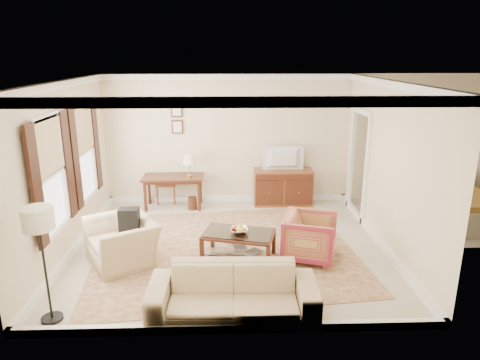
{
  "coord_description": "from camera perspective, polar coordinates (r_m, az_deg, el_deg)",
  "views": [
    {
      "loc": [
        -0.04,
        -7.01,
        3.33
      ],
      "look_at": [
        0.2,
        0.3,
        1.15
      ],
      "focal_mm": 32.0,
      "sensor_mm": 36.0,
      "label": 1
    }
  ],
  "objects": [
    {
      "name": "coffee_table",
      "position": [
        7.15,
        -0.17,
        -7.79
      ],
      "size": [
        1.29,
        0.94,
        0.49
      ],
      "rotation": [
        0.0,
        0.0,
        -0.26
      ],
      "color": "#3F1D12",
      "rests_on": "room_shell"
    },
    {
      "name": "doorway",
      "position": [
        9.22,
        15.54,
        1.83
      ],
      "size": [
        0.1,
        1.12,
        2.25
      ],
      "primitive_type": null,
      "color": "white",
      "rests_on": "room_shell"
    },
    {
      "name": "framed_prints",
      "position": [
        9.64,
        -8.4,
        8.13
      ],
      "size": [
        0.25,
        0.04,
        0.68
      ],
      "primitive_type": null,
      "color": "#3F1D12",
      "rests_on": "room_shell"
    },
    {
      "name": "striped_armchair",
      "position": [
        7.25,
        9.3,
        -7.24
      ],
      "size": [
        0.99,
        1.02,
        0.85
      ],
      "primitive_type": "imported",
      "rotation": [
        0.0,
        0.0,
        1.27
      ],
      "color": "maroon",
      "rests_on": "room_shell"
    },
    {
      "name": "sofa",
      "position": [
        5.72,
        -0.95,
        -13.84
      ],
      "size": [
        2.22,
        0.7,
        0.86
      ],
      "primitive_type": "imported",
      "rotation": [
        0.0,
        0.0,
        -0.03
      ],
      "color": "tan",
      "rests_on": "room_shell"
    },
    {
      "name": "rug",
      "position": [
        7.61,
        -2.03,
        -9.3
      ],
      "size": [
        4.8,
        4.24,
        0.01
      ],
      "primitive_type": "cube",
      "rotation": [
        0.0,
        0.0,
        0.11
      ],
      "color": "maroon",
      "rests_on": "room_shell"
    },
    {
      "name": "floor_lamp",
      "position": [
        5.76,
        -25.22,
        -5.72
      ],
      "size": [
        0.38,
        0.38,
        1.55
      ],
      "color": "black",
      "rests_on": "room_shell"
    },
    {
      "name": "desk_chair",
      "position": [
        9.93,
        -9.79,
        -0.06
      ],
      "size": [
        0.51,
        0.51,
        1.05
      ],
      "primitive_type": null,
      "rotation": [
        0.0,
        0.0,
        0.15
      ],
      "color": "brown",
      "rests_on": "room_shell"
    },
    {
      "name": "backpack",
      "position": [
        7.22,
        -14.56,
        -4.97
      ],
      "size": [
        0.37,
        0.39,
        0.4
      ],
      "primitive_type": "cube",
      "rotation": [
        0.0,
        0.0,
        -0.88
      ],
      "color": "black",
      "rests_on": "club_armchair"
    },
    {
      "name": "tv",
      "position": [
        9.53,
        5.87,
        3.86
      ],
      "size": [
        0.88,
        0.5,
        0.11
      ],
      "primitive_type": "imported",
      "rotation": [
        0.0,
        0.0,
        3.14
      ],
      "color": "black",
      "rests_on": "sideboard"
    },
    {
      "name": "desk_lamp",
      "position": [
        9.41,
        -6.74,
        1.99
      ],
      "size": [
        0.32,
        0.32,
        0.5
      ],
      "primitive_type": null,
      "color": "silver",
      "rests_on": "writing_desk"
    },
    {
      "name": "sideboard",
      "position": [
        9.76,
        5.72,
        -0.93
      ],
      "size": [
        1.31,
        0.5,
        0.81
      ],
      "primitive_type": "cube",
      "color": "brown",
      "rests_on": "room_shell"
    },
    {
      "name": "fruit_bowl",
      "position": [
        7.07,
        -0.11,
        -6.63
      ],
      "size": [
        0.42,
        0.42,
        0.1
      ],
      "primitive_type": "imported",
      "color": "silver",
      "rests_on": "coffee_table"
    },
    {
      "name": "room_shell",
      "position": [
        7.06,
        -1.56,
        9.61
      ],
      "size": [
        5.51,
        5.01,
        2.91
      ],
      "color": "beige",
      "rests_on": "ground"
    },
    {
      "name": "writing_desk",
      "position": [
        9.55,
        -8.92,
        -0.14
      ],
      "size": [
        1.33,
        0.66,
        0.72
      ],
      "color": "#3F1D12",
      "rests_on": "room_shell"
    },
    {
      "name": "annex_bedroom",
      "position": [
        9.8,
        25.8,
        -2.89
      ],
      "size": [
        3.0,
        2.7,
        2.9
      ],
      "color": "beige",
      "rests_on": "ground"
    },
    {
      "name": "book_b",
      "position": [
        7.21,
        1.18,
        -9.27
      ],
      "size": [
        0.18,
        0.24,
        0.38
      ],
      "primitive_type": "imported",
      "rotation": [
        0.0,
        0.0,
        -0.96
      ],
      "color": "brown",
      "rests_on": "coffee_table"
    },
    {
      "name": "club_armchair",
      "position": [
        7.27,
        -15.47,
        -7.03
      ],
      "size": [
        1.21,
        1.34,
        0.98
      ],
      "primitive_type": "imported",
      "rotation": [
        0.0,
        0.0,
        -1.02
      ],
      "color": "tan",
      "rests_on": "room_shell"
    },
    {
      "name": "window_rear",
      "position": [
        8.53,
        -20.04,
        3.54
      ],
      "size": [
        0.12,
        1.56,
        1.8
      ],
      "primitive_type": null,
      "color": "#CCB284",
      "rests_on": "room_shell"
    },
    {
      "name": "book_a",
      "position": [
        7.31,
        -1.01,
        -8.86
      ],
      "size": [
        0.28,
        0.11,
        0.38
      ],
      "primitive_type": "imported",
      "rotation": [
        0.0,
        0.0,
        0.27
      ],
      "color": "brown",
      "rests_on": "coffee_table"
    },
    {
      "name": "window_front",
      "position": [
        7.07,
        -23.9,
        0.57
      ],
      "size": [
        0.12,
        1.56,
        1.8
      ],
      "primitive_type": null,
      "color": "#CCB284",
      "rests_on": "room_shell"
    }
  ]
}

